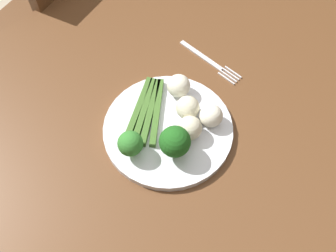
{
  "coord_description": "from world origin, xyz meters",
  "views": [
    {
      "loc": [
        0.34,
        0.28,
        1.41
      ],
      "look_at": [
        0.07,
        0.01,
        0.77
      ],
      "focal_mm": 41.05,
      "sensor_mm": 36.0,
      "label": 1
    }
  ],
  "objects_px": {
    "dining_table": "(185,135)",
    "cauliflower_front": "(188,108)",
    "asparagus_bundle": "(148,110)",
    "plate": "(168,129)",
    "cauliflower_back_right": "(211,116)",
    "fork": "(210,61)",
    "broccoli_right": "(131,144)",
    "cauliflower_near_center": "(179,86)",
    "chair": "(73,23)",
    "cauliflower_mid": "(190,128)",
    "broccoli_front_left": "(175,142)"
  },
  "relations": [
    {
      "from": "plate",
      "to": "broccoli_right",
      "type": "bearing_deg",
      "value": -6.45
    },
    {
      "from": "fork",
      "to": "chair",
      "type": "bearing_deg",
      "value": -179.53
    },
    {
      "from": "cauliflower_back_right",
      "to": "fork",
      "type": "bearing_deg",
      "value": -139.52
    },
    {
      "from": "plate",
      "to": "fork",
      "type": "distance_m",
      "value": 0.2
    },
    {
      "from": "broccoli_front_left",
      "to": "cauliflower_mid",
      "type": "bearing_deg",
      "value": -172.12
    },
    {
      "from": "cauliflower_near_center",
      "to": "dining_table",
      "type": "bearing_deg",
      "value": 75.52
    },
    {
      "from": "cauliflower_front",
      "to": "fork",
      "type": "height_order",
      "value": "cauliflower_front"
    },
    {
      "from": "cauliflower_front",
      "to": "cauliflower_mid",
      "type": "bearing_deg",
      "value": 47.61
    },
    {
      "from": "dining_table",
      "to": "cauliflower_mid",
      "type": "height_order",
      "value": "cauliflower_mid"
    },
    {
      "from": "chair",
      "to": "broccoli_right",
      "type": "xyz_separation_m",
      "value": [
        0.27,
        0.6,
        0.3
      ]
    },
    {
      "from": "broccoli_front_left",
      "to": "cauliflower_back_right",
      "type": "height_order",
      "value": "broccoli_front_left"
    },
    {
      "from": "dining_table",
      "to": "fork",
      "type": "height_order",
      "value": "fork"
    },
    {
      "from": "fork",
      "to": "broccoli_right",
      "type": "bearing_deg",
      "value": -80.82
    },
    {
      "from": "cauliflower_front",
      "to": "fork",
      "type": "bearing_deg",
      "value": -156.22
    },
    {
      "from": "chair",
      "to": "cauliflower_mid",
      "type": "height_order",
      "value": "chair"
    },
    {
      "from": "plate",
      "to": "cauliflower_front",
      "type": "bearing_deg",
      "value": 172.84
    },
    {
      "from": "asparagus_bundle",
      "to": "cauliflower_back_right",
      "type": "distance_m",
      "value": 0.13
    },
    {
      "from": "dining_table",
      "to": "cauliflower_back_right",
      "type": "distance_m",
      "value": 0.16
    },
    {
      "from": "dining_table",
      "to": "plate",
      "type": "bearing_deg",
      "value": 9.31
    },
    {
      "from": "broccoli_front_left",
      "to": "cauliflower_mid",
      "type": "xyz_separation_m",
      "value": [
        -0.05,
        -0.01,
        -0.02
      ]
    },
    {
      "from": "plate",
      "to": "fork",
      "type": "height_order",
      "value": "plate"
    },
    {
      "from": "asparagus_bundle",
      "to": "plate",
      "type": "bearing_deg",
      "value": 60.09
    },
    {
      "from": "dining_table",
      "to": "cauliflower_front",
      "type": "distance_m",
      "value": 0.15
    },
    {
      "from": "broccoli_front_left",
      "to": "cauliflower_near_center",
      "type": "bearing_deg",
      "value": -139.77
    },
    {
      "from": "cauliflower_mid",
      "to": "cauliflower_front",
      "type": "distance_m",
      "value": 0.05
    },
    {
      "from": "asparagus_bundle",
      "to": "cauliflower_front",
      "type": "relative_size",
      "value": 3.34
    },
    {
      "from": "chair",
      "to": "broccoli_right",
      "type": "height_order",
      "value": "chair"
    },
    {
      "from": "cauliflower_back_right",
      "to": "cauliflower_mid",
      "type": "bearing_deg",
      "value": -12.35
    },
    {
      "from": "cauliflower_near_center",
      "to": "cauliflower_mid",
      "type": "bearing_deg",
      "value": 55.31
    },
    {
      "from": "broccoli_right",
      "to": "cauliflower_front",
      "type": "relative_size",
      "value": 1.24
    },
    {
      "from": "chair",
      "to": "fork",
      "type": "relative_size",
      "value": 5.27
    },
    {
      "from": "broccoli_right",
      "to": "cauliflower_front",
      "type": "height_order",
      "value": "broccoli_right"
    },
    {
      "from": "chair",
      "to": "plate",
      "type": "distance_m",
      "value": 0.69
    },
    {
      "from": "broccoli_front_left",
      "to": "cauliflower_front",
      "type": "distance_m",
      "value": 0.09
    },
    {
      "from": "chair",
      "to": "cauliflower_back_right",
      "type": "height_order",
      "value": "chair"
    },
    {
      "from": "cauliflower_mid",
      "to": "cauliflower_front",
      "type": "height_order",
      "value": "same"
    },
    {
      "from": "dining_table",
      "to": "plate",
      "type": "xyz_separation_m",
      "value": [
        0.07,
        0.01,
        0.12
      ]
    },
    {
      "from": "dining_table",
      "to": "broccoli_front_left",
      "type": "distance_m",
      "value": 0.2
    },
    {
      "from": "broccoli_right",
      "to": "cauliflower_near_center",
      "type": "bearing_deg",
      "value": -168.57
    },
    {
      "from": "chair",
      "to": "plate",
      "type": "height_order",
      "value": "chair"
    },
    {
      "from": "cauliflower_near_center",
      "to": "cauliflower_back_right",
      "type": "bearing_deg",
      "value": 84.64
    },
    {
      "from": "cauliflower_back_right",
      "to": "dining_table",
      "type": "bearing_deg",
      "value": -90.58
    },
    {
      "from": "broccoli_front_left",
      "to": "cauliflower_front",
      "type": "xyz_separation_m",
      "value": [
        -0.08,
        -0.04,
        -0.02
      ]
    },
    {
      "from": "broccoli_right",
      "to": "cauliflower_front",
      "type": "distance_m",
      "value": 0.14
    },
    {
      "from": "plate",
      "to": "fork",
      "type": "bearing_deg",
      "value": -163.42
    },
    {
      "from": "cauliflower_near_center",
      "to": "fork",
      "type": "bearing_deg",
      "value": -172.74
    },
    {
      "from": "plate",
      "to": "cauliflower_back_right",
      "type": "height_order",
      "value": "cauliflower_back_right"
    },
    {
      "from": "dining_table",
      "to": "cauliflower_near_center",
      "type": "distance_m",
      "value": 0.16
    },
    {
      "from": "asparagus_bundle",
      "to": "cauliflower_mid",
      "type": "height_order",
      "value": "cauliflower_mid"
    },
    {
      "from": "dining_table",
      "to": "cauliflower_front",
      "type": "bearing_deg",
      "value": 43.55
    }
  ]
}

